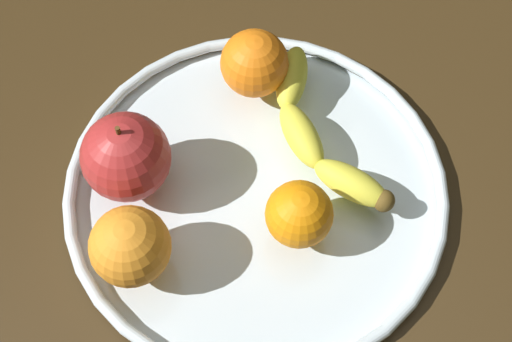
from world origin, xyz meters
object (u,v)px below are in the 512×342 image
(fruit_bowl, at_px, (256,190))
(banana, at_px, (317,133))
(apple, at_px, (126,157))
(orange_center, at_px, (299,214))
(orange_back_right, at_px, (130,246))
(orange_front_right, at_px, (254,63))

(fruit_bowl, bearing_deg, banana, 102.51)
(apple, height_order, orange_center, apple)
(orange_center, relative_size, orange_back_right, 0.86)
(banana, xyz_separation_m, orange_center, (0.07, -0.06, 0.02))
(fruit_bowl, height_order, orange_back_right, orange_back_right)
(fruit_bowl, xyz_separation_m, apple, (-0.06, -0.10, 0.05))
(orange_front_right, bearing_deg, fruit_bowl, -26.95)
(banana, bearing_deg, orange_back_right, -76.34)
(banana, distance_m, orange_front_right, 0.09)
(orange_front_right, relative_size, orange_back_right, 0.95)
(banana, xyz_separation_m, orange_back_right, (0.04, -0.21, 0.02))
(banana, height_order, orange_front_right, orange_front_right)
(orange_center, bearing_deg, banana, 140.13)
(orange_back_right, bearing_deg, apple, 158.86)
(fruit_bowl, relative_size, orange_center, 6.00)
(fruit_bowl, bearing_deg, orange_back_right, -82.13)
(orange_center, distance_m, orange_back_right, 0.15)
(apple, relative_size, orange_front_right, 1.33)
(banana, height_order, orange_back_right, orange_back_right)
(banana, bearing_deg, apple, -100.44)
(apple, height_order, orange_front_right, apple)
(apple, bearing_deg, orange_center, 43.74)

